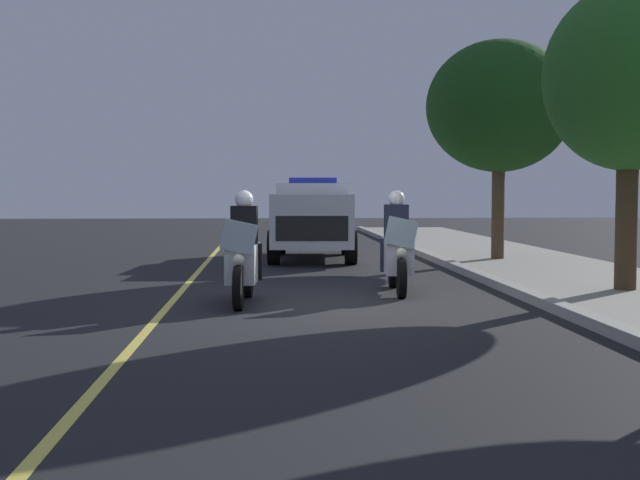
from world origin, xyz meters
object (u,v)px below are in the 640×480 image
police_motorcycle_lead_right (397,251)px  tree_far_back (499,107)px  police_motorcycle_lead_left (243,257)px  police_suv (313,217)px  tree_mid_block (630,78)px

police_motorcycle_lead_right → tree_far_back: tree_far_back is taller
police_motorcycle_lead_left → police_suv: (-8.15, 1.50, 0.37)m
tree_mid_block → tree_far_back: (-6.27, -0.35, 0.19)m
police_motorcycle_lead_right → tree_mid_block: (0.63, 3.66, 2.82)m
police_motorcycle_lead_right → tree_mid_block: bearing=80.3°
police_motorcycle_lead_left → tree_mid_block: (-0.54, 6.21, 2.82)m
police_suv → tree_far_back: size_ratio=0.97×
police_motorcycle_lead_right → tree_mid_block: tree_mid_block is taller
police_motorcycle_lead_left → tree_far_back: size_ratio=0.41×
police_motorcycle_lead_left → police_motorcycle_lead_right: same height
tree_mid_block → tree_far_back: bearing=-176.8°
police_suv → police_motorcycle_lead_left: bearing=-10.5°
police_motorcycle_lead_right → tree_far_back: (-5.64, 3.32, 3.01)m
police_motorcycle_lead_left → tree_far_back: (-6.81, 5.86, 3.01)m
police_motorcycle_lead_left → tree_far_back: tree_far_back is taller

